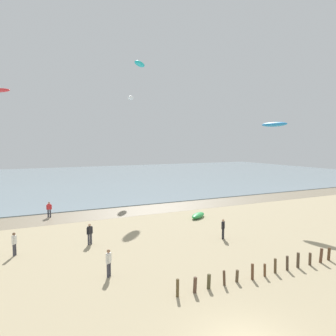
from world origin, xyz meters
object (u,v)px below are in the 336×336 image
Objects in this scene: kite_aloft_2 at (274,124)px; person_left_flank at (90,233)px; person_by_waterline at (109,262)px; kite_aloft_1 at (131,98)px; person_nearest_camera at (49,209)px; grounded_kite at (198,215)px; kite_aloft_4 at (140,64)px; person_right_flank at (14,243)px; person_mid_beach at (223,228)px.

person_left_flank is at bearing -96.39° from kite_aloft_2.
kite_aloft_1 is at bearing 68.13° from person_by_waterline.
kite_aloft_2 is at bearing -23.28° from person_nearest_camera.
grounded_kite is 0.74× the size of kite_aloft_4.
person_right_flank is 0.56× the size of kite_aloft_1.
person_mid_beach is at bearing -74.83° from kite_aloft_2.
person_nearest_camera reaches higher than grounded_kite.
person_mid_beach is at bearing -50.00° from person_nearest_camera.
kite_aloft_1 is 25.35m from kite_aloft_2.
person_left_flank is 0.48× the size of kite_aloft_4.
person_nearest_camera is at bearing -20.74° from kite_aloft_4.
person_by_waterline is 37.04m from kite_aloft_1.
person_by_waterline is at bearing -84.96° from person_nearest_camera.
grounded_kite is (2.08, 7.47, -0.65)m from person_mid_beach.
kite_aloft_4 is at bearing 54.35° from grounded_kite.
person_left_flank is at bearing -177.20° from kite_aloft_1.
person_right_flank is at bearing -96.94° from kite_aloft_2.
grounded_kite is at bearing 17.67° from person_left_flank.
person_left_flank is (1.93, -11.39, 0.00)m from person_nearest_camera.
person_mid_beach is (12.45, -14.84, 0.00)m from person_nearest_camera.
kite_aloft_1 is (17.83, 25.03, 14.54)m from person_right_flank.
kite_aloft_1 reaches higher than grounded_kite.
kite_aloft_2 is at bearing 21.42° from person_by_waterline.
person_nearest_camera and person_mid_beach have the same top height.
kite_aloft_2 is 0.90× the size of kite_aloft_4.
person_nearest_camera is 1.00× the size of person_mid_beach.
person_by_waterline is (-10.85, -3.29, 0.00)m from person_mid_beach.
kite_aloft_1 is at bearing -145.06° from kite_aloft_4.
person_left_flank is 22.90m from kite_aloft_2.
person_mid_beach is 0.53× the size of kite_aloft_2.
person_by_waterline and person_left_flank have the same top height.
kite_aloft_2 is (8.27, -2.44, 9.93)m from grounded_kite.
person_nearest_camera is 24.44m from kite_aloft_1.
person_by_waterline is (1.60, -18.13, 0.00)m from person_nearest_camera.
person_nearest_camera is 0.64× the size of grounded_kite.
person_mid_beach is at bearing 16.89° from person_by_waterline.
person_right_flank is 0.48× the size of kite_aloft_4.
person_right_flank is 27.98m from kite_aloft_2.
person_nearest_camera is 25.20m from kite_aloft_4.
person_by_waterline is 6.75m from person_left_flank.
kite_aloft_1 reaches higher than person_right_flank.
person_mid_beach and person_by_waterline have the same top height.
person_nearest_camera is 1.00× the size of person_right_flank.
kite_aloft_4 is (12.50, 26.94, 18.93)m from person_by_waterline.
kite_aloft_4 is (12.17, 20.20, 18.93)m from person_left_flank.
person_nearest_camera and person_left_flank have the same top height.
kite_aloft_4 is (1.65, 23.65, 18.93)m from person_mid_beach.
person_mid_beach is 16.32m from person_right_flank.
person_left_flank is 5.47m from person_right_flank.
person_mid_beach is 7.78m from grounded_kite.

